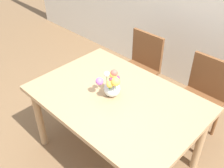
# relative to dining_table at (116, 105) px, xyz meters

# --- Properties ---
(ground_plane) EXTENTS (12.00, 12.00, 0.00)m
(ground_plane) POSITION_rel_dining_table_xyz_m (0.00, 0.00, -0.66)
(ground_plane) COLOR brown
(dining_table) EXTENTS (1.46, 1.01, 0.76)m
(dining_table) POSITION_rel_dining_table_xyz_m (0.00, 0.00, 0.00)
(dining_table) COLOR tan
(dining_table) RESTS_ON ground_plane
(chair_left) EXTENTS (0.42, 0.42, 0.90)m
(chair_left) POSITION_rel_dining_table_xyz_m (-0.40, 0.84, -0.15)
(chair_left) COLOR brown
(chair_left) RESTS_ON ground_plane
(chair_right) EXTENTS (0.42, 0.42, 0.90)m
(chair_right) POSITION_rel_dining_table_xyz_m (0.40, 0.84, -0.15)
(chair_right) COLOR brown
(chair_right) RESTS_ON ground_plane
(flower_vase) EXTENTS (0.22, 0.22, 0.25)m
(flower_vase) POSITION_rel_dining_table_xyz_m (-0.04, -0.02, 0.21)
(flower_vase) COLOR silver
(flower_vase) RESTS_ON dining_table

